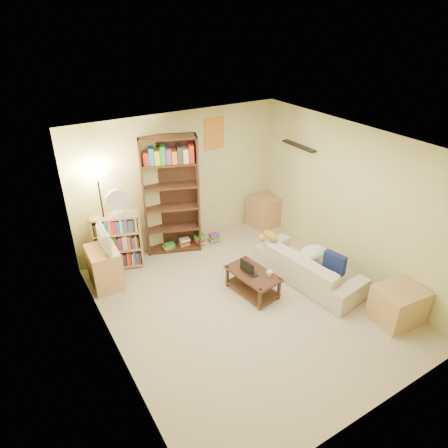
# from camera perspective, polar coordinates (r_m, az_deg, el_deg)

# --- Properties ---
(room) EXTENTS (4.50, 4.54, 2.52)m
(room) POSITION_cam_1_polar(r_m,az_deg,el_deg) (5.39, 3.92, 2.02)
(room) COLOR tan
(room) RESTS_ON ground
(sofa) EXTENTS (2.06, 1.22, 0.54)m
(sofa) POSITION_cam_1_polar(r_m,az_deg,el_deg) (6.75, 12.06, -5.96)
(sofa) COLOR #BFB59E
(sofa) RESTS_ON ground
(navy_pillow) EXTENTS (0.19, 0.37, 0.32)m
(navy_pillow) POSITION_cam_1_polar(r_m,az_deg,el_deg) (6.48, 15.50, -5.36)
(navy_pillow) COLOR #121E52
(navy_pillow) RESTS_ON sofa
(cream_blanket) EXTENTS (0.50, 0.36, 0.21)m
(cream_blanket) POSITION_cam_1_polar(r_m,az_deg,el_deg) (6.76, 12.67, -4.02)
(cream_blanket) COLOR silver
(cream_blanket) RESTS_ON sofa
(tabby_cat) EXTENTS (0.43, 0.20, 0.15)m
(tabby_cat) POSITION_cam_1_polar(r_m,az_deg,el_deg) (6.80, 6.45, -1.72)
(tabby_cat) COLOR #BE8528
(tabby_cat) RESTS_ON sofa
(coffee_table) EXTENTS (0.60, 0.93, 0.38)m
(coffee_table) POSITION_cam_1_polar(r_m,az_deg,el_deg) (6.37, 4.11, -7.98)
(coffee_table) COLOR #44281A
(coffee_table) RESTS_ON ground
(laptop) EXTENTS (0.42, 0.31, 0.03)m
(laptop) POSITION_cam_1_polar(r_m,az_deg,el_deg) (6.33, 4.10, -6.50)
(laptop) COLOR black
(laptop) RESTS_ON coffee_table
(laptop_screen) EXTENTS (0.05, 0.29, 0.19)m
(laptop_screen) POSITION_cam_1_polar(r_m,az_deg,el_deg) (6.20, 3.29, -6.17)
(laptop_screen) COLOR white
(laptop_screen) RESTS_ON laptop
(mug) EXTENTS (0.13, 0.13, 0.09)m
(mug) POSITION_cam_1_polar(r_m,az_deg,el_deg) (6.21, 6.50, -7.06)
(mug) COLOR white
(mug) RESTS_ON coffee_table
(tv_remote) EXTENTS (0.11, 0.16, 0.02)m
(tv_remote) POSITION_cam_1_polar(r_m,az_deg,el_deg) (6.51, 3.02, -5.43)
(tv_remote) COLOR black
(tv_remote) RESTS_ON coffee_table
(tv_stand) EXTENTS (0.48, 0.65, 0.68)m
(tv_stand) POSITION_cam_1_polar(r_m,az_deg,el_deg) (6.74, -16.67, -5.97)
(tv_stand) COLOR tan
(tv_stand) RESTS_ON ground
(television) EXTENTS (0.71, 0.15, 0.40)m
(television) POSITION_cam_1_polar(r_m,az_deg,el_deg) (6.46, -17.33, -2.01)
(television) COLOR black
(television) RESTS_ON tv_stand
(tall_bookshelf) EXTENTS (1.03, 0.65, 2.17)m
(tall_bookshelf) POSITION_cam_1_polar(r_m,az_deg,el_deg) (7.09, -7.57, 4.35)
(tall_bookshelf) COLOR #432719
(tall_bookshelf) RESTS_ON ground
(short_bookshelf) EXTENTS (0.85, 0.54, 1.01)m
(short_bookshelf) POSITION_cam_1_polar(r_m,az_deg,el_deg) (7.07, -14.86, -2.36)
(short_bookshelf) COLOR tan
(short_bookshelf) RESTS_ON ground
(desk_fan) EXTENTS (0.36, 0.20, 0.46)m
(desk_fan) POSITION_cam_1_polar(r_m,az_deg,el_deg) (6.70, -15.06, 3.02)
(desk_fan) COLOR silver
(desk_fan) RESTS_ON short_bookshelf
(floor_lamp) EXTENTS (0.30, 0.30, 1.77)m
(floor_lamp) POSITION_cam_1_polar(r_m,az_deg,el_deg) (6.65, -17.29, 4.02)
(floor_lamp) COLOR black
(floor_lamp) RESTS_ON ground
(side_table) EXTENTS (0.61, 0.61, 0.62)m
(side_table) POSITION_cam_1_polar(r_m,az_deg,el_deg) (8.29, 5.71, 1.79)
(side_table) COLOR tan
(side_table) RESTS_ON ground
(end_cabinet) EXTENTS (0.70, 0.61, 0.55)m
(end_cabinet) POSITION_cam_1_polar(r_m,az_deg,el_deg) (6.35, 23.62, -10.51)
(end_cabinet) COLOR tan
(end_cabinet) RESTS_ON ground
(book_stacks) EXTENTS (1.08, 0.30, 0.24)m
(book_stacks) POSITION_cam_1_polar(r_m,az_deg,el_deg) (7.62, -4.49, -2.56)
(book_stacks) COLOR red
(book_stacks) RESTS_ON ground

